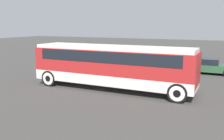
{
  "coord_description": "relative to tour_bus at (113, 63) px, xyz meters",
  "views": [
    {
      "loc": [
        7.2,
        -15.04,
        4.4
      ],
      "look_at": [
        0.0,
        0.0,
        1.34
      ],
      "focal_mm": 40.0,
      "sensor_mm": 36.0,
      "label": 1
    }
  ],
  "objects": [
    {
      "name": "ground_plane",
      "position": [
        -0.1,
        0.0,
        -1.81
      ],
      "size": [
        120.0,
        120.0,
        0.0
      ],
      "primitive_type": "plane",
      "color": "#423F3D"
    },
    {
      "name": "parked_car_near",
      "position": [
        5.25,
        8.83,
        -1.13
      ],
      "size": [
        4.26,
        1.97,
        1.38
      ],
      "color": "#2D5638",
      "rests_on": "ground_plane"
    },
    {
      "name": "tour_bus",
      "position": [
        0.0,
        0.0,
        0.0
      ],
      "size": [
        11.15,
        2.61,
        2.98
      ],
      "color": "silver",
      "rests_on": "ground_plane"
    },
    {
      "name": "parked_car_mid",
      "position": [
        1.8,
        5.34,
        -1.11
      ],
      "size": [
        4.1,
        1.86,
        1.41
      ],
      "color": "#7A6B5B",
      "rests_on": "ground_plane"
    }
  ]
}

